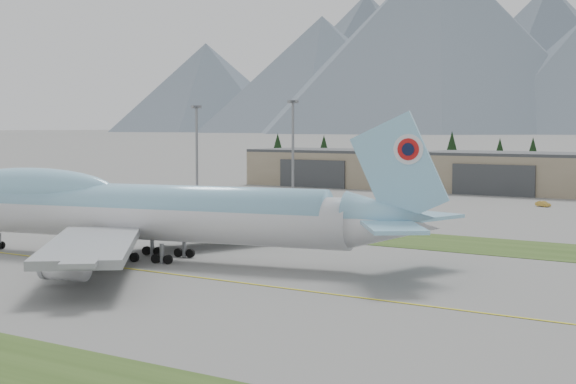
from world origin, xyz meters
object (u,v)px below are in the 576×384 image
Objects in this scene: boeing_747_freighter at (145,211)px; service_vehicle_b at (543,207)px; hangar_left at (336,167)px; service_vehicle_a at (430,195)px; hangar_center at (511,173)px.

boeing_747_freighter reaches higher than service_vehicle_b.
hangar_left is 46.31m from service_vehicle_a.
service_vehicle_b is at bearing -25.76° from hangar_left.
hangar_center is (55.00, 0.00, 0.00)m from hangar_left.
boeing_747_freighter is at bearing -68.31° from hangar_left.
service_vehicle_b reaches higher than service_vehicle_a.
service_vehicle_a is (-15.53, 121.85, -6.43)m from boeing_747_freighter.
service_vehicle_b is at bearing -31.13° from service_vehicle_a.
boeing_747_freighter is 1.55× the size of hangar_center.
hangar_left reaches higher than service_vehicle_a.
hangar_left and hangar_center have the same top height.
service_vehicle_b is (19.07, 105.91, -6.43)m from boeing_747_freighter.
boeing_747_freighter is at bearing -89.33° from hangar_center.
hangar_left is 14.96× the size of service_vehicle_a.
service_vehicle_a is at bearing -123.96° from hangar_center.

